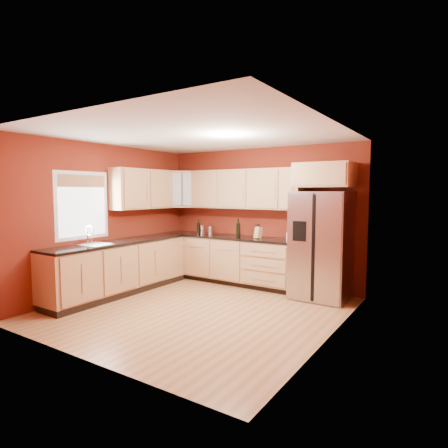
{
  "coord_description": "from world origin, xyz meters",
  "views": [
    {
      "loc": [
        3.33,
        -4.4,
        1.78
      ],
      "look_at": [
        -0.1,
        0.9,
        1.23
      ],
      "focal_mm": 30.0,
      "sensor_mm": 36.0,
      "label": 1
    }
  ],
  "objects_px": {
    "knife_block": "(258,233)",
    "canister_left": "(203,230)",
    "refrigerator": "(321,245)",
    "wine_bottle_a": "(198,226)",
    "soap_dispenser": "(288,236)"
  },
  "relations": [
    {
      "from": "knife_block",
      "to": "soap_dispenser",
      "type": "xyz_separation_m",
      "value": [
        0.61,
        -0.04,
        -0.01
      ]
    },
    {
      "from": "refrigerator",
      "to": "knife_block",
      "type": "relative_size",
      "value": 8.37
    },
    {
      "from": "knife_block",
      "to": "soap_dispenser",
      "type": "distance_m",
      "value": 0.61
    },
    {
      "from": "canister_left",
      "to": "refrigerator",
      "type": "bearing_deg",
      "value": -1.24
    },
    {
      "from": "canister_left",
      "to": "knife_block",
      "type": "distance_m",
      "value": 1.28
    },
    {
      "from": "knife_block",
      "to": "soap_dispenser",
      "type": "bearing_deg",
      "value": 14.58
    },
    {
      "from": "refrigerator",
      "to": "wine_bottle_a",
      "type": "distance_m",
      "value": 2.58
    },
    {
      "from": "canister_left",
      "to": "knife_block",
      "type": "height_order",
      "value": "knife_block"
    },
    {
      "from": "refrigerator",
      "to": "soap_dispenser",
      "type": "distance_m",
      "value": 0.6
    },
    {
      "from": "canister_left",
      "to": "wine_bottle_a",
      "type": "xyz_separation_m",
      "value": [
        -0.1,
        -0.01,
        0.06
      ]
    },
    {
      "from": "knife_block",
      "to": "canister_left",
      "type": "bearing_deg",
      "value": -162.07
    },
    {
      "from": "refrigerator",
      "to": "knife_block",
      "type": "bearing_deg",
      "value": 178.32
    },
    {
      "from": "canister_left",
      "to": "soap_dispenser",
      "type": "relative_size",
      "value": 0.94
    },
    {
      "from": "knife_block",
      "to": "refrigerator",
      "type": "bearing_deg",
      "value": 17.07
    },
    {
      "from": "wine_bottle_a",
      "to": "refrigerator",
      "type": "bearing_deg",
      "value": -1.01
    }
  ]
}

